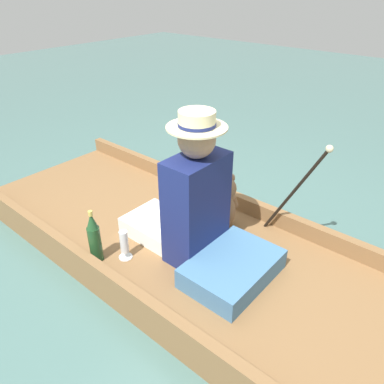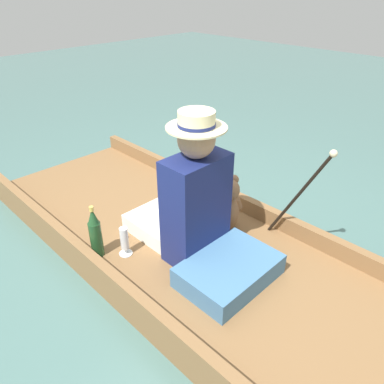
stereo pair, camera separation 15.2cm
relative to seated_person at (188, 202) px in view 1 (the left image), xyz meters
name	(u,v)px [view 1 (the left image)]	position (x,y,z in m)	size (l,w,h in m)	color
ground_plane	(184,256)	(0.03, 0.07, -0.47)	(16.00, 16.00, 0.00)	#476B66
punt_boat	(183,248)	(0.03, 0.07, -0.40)	(1.19, 3.25, 0.23)	brown
seat_cushion	(232,268)	(-0.03, -0.36, -0.29)	(0.55, 0.38, 0.13)	teal
seated_person	(188,202)	(0.00, 0.00, 0.00)	(0.38, 0.69, 0.91)	white
teddy_bear	(224,205)	(0.32, -0.03, -0.16)	(0.28, 0.16, 0.40)	#846042
wine_glass	(124,243)	(-0.31, 0.24, -0.24)	(0.08, 0.08, 0.19)	silver
walking_cane	(301,183)	(0.53, -0.44, 0.06)	(0.04, 0.36, 0.70)	black
champagne_bottle	(94,238)	(-0.44, 0.35, -0.19)	(0.07, 0.07, 0.35)	#1E4723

